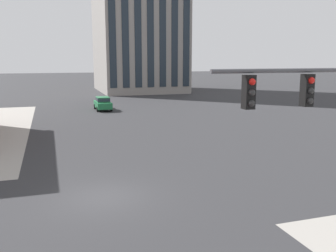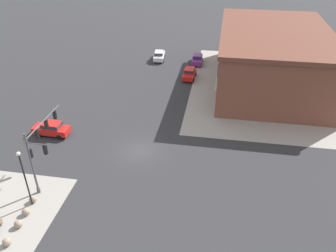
# 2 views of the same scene
# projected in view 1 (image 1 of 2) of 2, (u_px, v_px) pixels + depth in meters

# --- Properties ---
(ground_plane) EXTENTS (320.00, 320.00, 0.00)m
(ground_plane) POSITION_uv_depth(u_px,v_px,m) (103.00, 197.00, 17.24)
(ground_plane) COLOR #2D2D30
(car_cross_westbound) EXTENTS (1.90, 4.40, 1.68)m
(car_cross_westbound) POSITION_uv_depth(u_px,v_px,m) (103.00, 103.00, 46.21)
(car_cross_westbound) COLOR #1E6B3D
(car_cross_westbound) RESTS_ON ground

